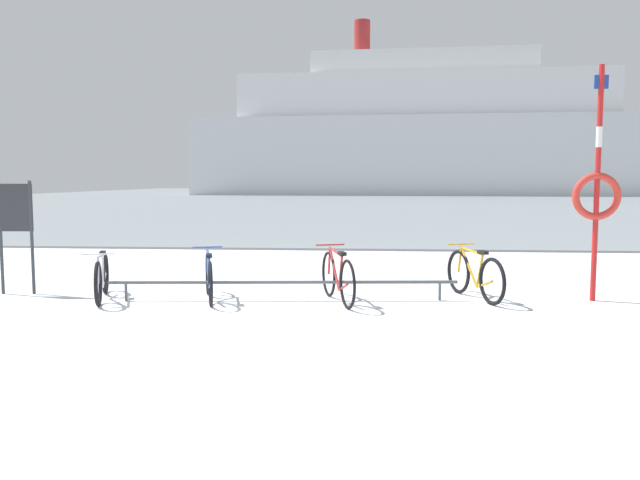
% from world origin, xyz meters
% --- Properties ---
extents(ground, '(80.00, 132.00, 0.08)m').
position_xyz_m(ground, '(0.00, 53.90, -0.04)').
color(ground, silver).
extents(bike_rack, '(5.23, 0.51, 0.31)m').
position_xyz_m(bike_rack, '(0.92, 2.98, 0.27)').
color(bike_rack, '#4C5156').
rests_on(bike_rack, ground).
extents(bicycle_0, '(0.64, 1.63, 0.76)m').
position_xyz_m(bicycle_0, '(-1.83, 2.86, 0.34)').
color(bicycle_0, black).
rests_on(bicycle_0, ground).
extents(bicycle_1, '(0.60, 1.59, 0.77)m').
position_xyz_m(bicycle_1, '(-0.20, 2.94, 0.35)').
color(bicycle_1, black).
rests_on(bicycle_1, ground).
extents(bicycle_2, '(0.65, 1.64, 0.83)m').
position_xyz_m(bicycle_2, '(1.74, 2.92, 0.37)').
color(bicycle_2, black).
rests_on(bicycle_2, ground).
extents(bicycle_3, '(0.69, 1.62, 0.81)m').
position_xyz_m(bicycle_3, '(3.81, 3.35, 0.37)').
color(bicycle_3, black).
rests_on(bicycle_3, ground).
extents(info_sign, '(0.55, 0.08, 1.80)m').
position_xyz_m(info_sign, '(-3.37, 3.23, 1.21)').
color(info_sign, '#33383D').
rests_on(info_sign, ground).
extents(rescue_post, '(0.71, 0.11, 3.49)m').
position_xyz_m(rescue_post, '(5.57, 3.34, 1.67)').
color(rescue_post, red).
rests_on(rescue_post, ground).
extents(ferry_ship, '(56.68, 13.87, 20.35)m').
position_xyz_m(ferry_ship, '(9.28, 69.83, 6.82)').
color(ferry_ship, silver).
rests_on(ferry_ship, ground).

